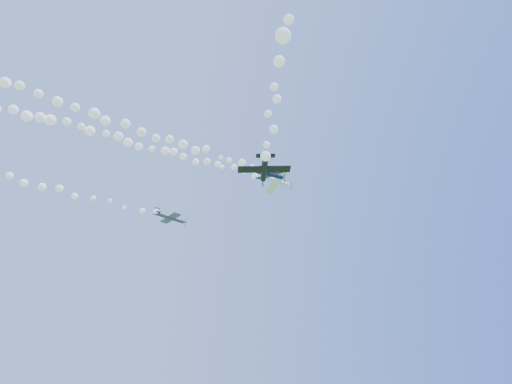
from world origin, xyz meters
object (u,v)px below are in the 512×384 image
object	(u,v)px
plane_navy	(270,174)
plane_grey	(170,218)
plane_white	(277,181)
plane_black	(264,168)

from	to	relation	value
plane_navy	plane_grey	xyz separation A→B (m)	(-15.56, 16.23, -4.06)
plane_white	plane_grey	bearing A→B (deg)	149.42
plane_grey	plane_white	bearing A→B (deg)	-36.21
plane_navy	plane_grey	world-z (taller)	plane_navy
plane_white	plane_black	distance (m)	32.37
plane_grey	plane_black	size ratio (longest dim) A/B	1.06
plane_grey	plane_black	xyz separation A→B (m)	(7.92, -33.98, -6.65)
plane_navy	plane_black	distance (m)	22.10
plane_grey	plane_black	world-z (taller)	plane_grey
plane_navy	plane_white	bearing A→B (deg)	45.46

